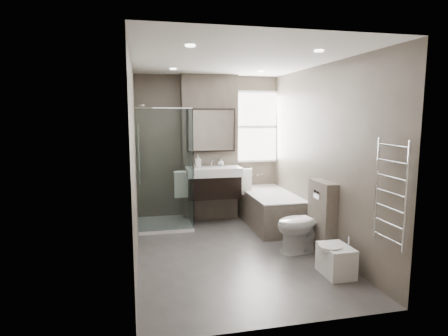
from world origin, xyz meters
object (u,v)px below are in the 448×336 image
object	(u,v)px
vanity	(213,182)
toilet	(304,224)
bathtub	(270,207)
bidet	(336,260)

from	to	relation	value
vanity	toilet	size ratio (longest dim) A/B	1.19
bathtub	toilet	xyz separation A→B (m)	(0.05, -1.29, 0.08)
toilet	bathtub	bearing A→B (deg)	173.58
bathtub	bidet	bearing A→B (deg)	-87.55
toilet	bidet	world-z (taller)	toilet
bathtub	vanity	bearing A→B (deg)	160.63
toilet	bidet	bearing A→B (deg)	-5.26
toilet	bidet	size ratio (longest dim) A/B	1.70
bathtub	bidet	world-z (taller)	bathtub
vanity	toilet	world-z (taller)	vanity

